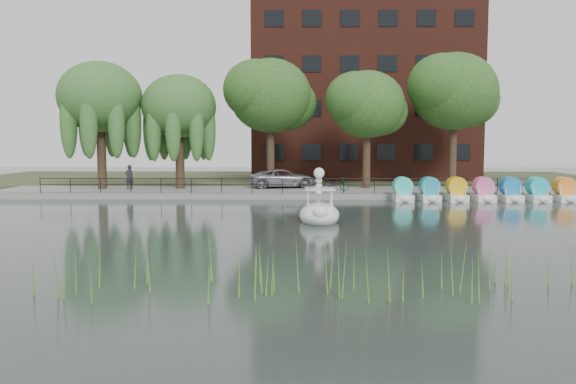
{
  "coord_description": "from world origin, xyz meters",
  "views": [
    {
      "loc": [
        0.92,
        -23.35,
        3.75
      ],
      "look_at": [
        0.5,
        4.0,
        1.3
      ],
      "focal_mm": 35.0,
      "sensor_mm": 36.0,
      "label": 1
    }
  ],
  "objects_px": {
    "minivan": "(283,177)",
    "swan_boat": "(319,210)",
    "bicycle": "(336,183)",
    "pedestrian": "(129,175)"
  },
  "relations": [
    {
      "from": "bicycle",
      "to": "swan_boat",
      "type": "distance_m",
      "value": 12.43
    },
    {
      "from": "bicycle",
      "to": "swan_boat",
      "type": "xyz_separation_m",
      "value": [
        -1.63,
        -12.32,
        -0.35
      ]
    },
    {
      "from": "minivan",
      "to": "bicycle",
      "type": "relative_size",
      "value": 3.3
    },
    {
      "from": "minivan",
      "to": "bicycle",
      "type": "xyz_separation_m",
      "value": [
        3.68,
        -2.5,
        -0.29
      ]
    },
    {
      "from": "bicycle",
      "to": "pedestrian",
      "type": "height_order",
      "value": "pedestrian"
    },
    {
      "from": "minivan",
      "to": "bicycle",
      "type": "bearing_deg",
      "value": -135.2
    },
    {
      "from": "minivan",
      "to": "swan_boat",
      "type": "relative_size",
      "value": 1.83
    },
    {
      "from": "minivan",
      "to": "pedestrian",
      "type": "height_order",
      "value": "pedestrian"
    },
    {
      "from": "minivan",
      "to": "swan_boat",
      "type": "height_order",
      "value": "swan_boat"
    },
    {
      "from": "minivan",
      "to": "swan_boat",
      "type": "distance_m",
      "value": 14.98
    }
  ]
}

